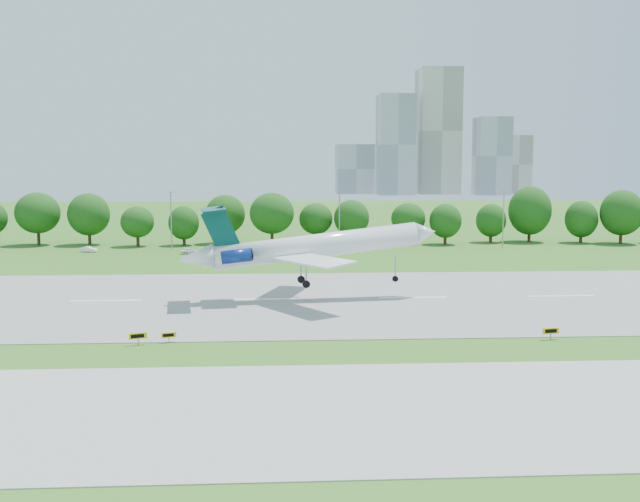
{
  "coord_description": "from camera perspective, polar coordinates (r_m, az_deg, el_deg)",
  "views": [
    {
      "loc": [
        2.53,
        -66.74,
        17.17
      ],
      "look_at": [
        7.31,
        18.0,
        7.19
      ],
      "focal_mm": 40.0,
      "sensor_mm": 36.0,
      "label": 1
    }
  ],
  "objects": [
    {
      "name": "ground",
      "position": [
        68.96,
        -5.28,
        -7.74
      ],
      "size": [
        600.0,
        600.0,
        0.0
      ],
      "primitive_type": "plane",
      "color": "#295B17",
      "rests_on": "ground"
    },
    {
      "name": "service_vehicle_b",
      "position": [
        144.08,
        -10.35,
        -0.0
      ],
      "size": [
        3.63,
        1.57,
        1.22
      ],
      "primitive_type": "imported",
      "rotation": [
        0.0,
        0.0,
        1.61
      ],
      "color": "white",
      "rests_on": "ground"
    },
    {
      "name": "tree_line",
      "position": [
        159.14,
        -4.14,
        2.73
      ],
      "size": [
        288.4,
        8.4,
        10.4
      ],
      "color": "#382314",
      "rests_on": "ground"
    },
    {
      "name": "skyline",
      "position": [
        467.84,
        8.91,
        8.26
      ],
      "size": [
        127.0,
        52.0,
        80.0
      ],
      "color": "#B2B2B7",
      "rests_on": "ground"
    },
    {
      "name": "airliner",
      "position": [
        92.12,
        -1.27,
        0.37
      ],
      "size": [
        34.11,
        24.51,
        10.62
      ],
      "rotation": [
        0.0,
        -0.1,
        0.14
      ],
      "color": "white",
      "rests_on": "ground"
    },
    {
      "name": "taxi_sign_centre",
      "position": [
        71.78,
        -14.35,
        -6.61
      ],
      "size": [
        1.69,
        0.75,
        1.21
      ],
      "rotation": [
        0.0,
        0.0,
        0.33
      ],
      "color": "gray",
      "rests_on": "ground"
    },
    {
      "name": "service_vehicle_a",
      "position": [
        152.47,
        -18.03,
        0.13
      ],
      "size": [
        3.67,
        2.02,
        1.15
      ],
      "primitive_type": "imported",
      "rotation": [
        0.0,
        0.0,
        1.33
      ],
      "color": "white",
      "rests_on": "ground"
    },
    {
      "name": "taxi_sign_left",
      "position": [
        72.11,
        -12.0,
        -6.61
      ],
      "size": [
        1.43,
        0.55,
        1.01
      ],
      "rotation": [
        0.0,
        0.0,
        0.28
      ],
      "color": "gray",
      "rests_on": "ground"
    },
    {
      "name": "light_poles",
      "position": [
        149.22,
        -5.16,
        2.52
      ],
      "size": [
        175.9,
        0.25,
        12.19
      ],
      "color": "gray",
      "rests_on": "ground"
    },
    {
      "name": "taxiway",
      "position": [
        51.72,
        -6.0,
        -12.67
      ],
      "size": [
        400.0,
        23.0,
        0.08
      ],
      "primitive_type": "cube",
      "color": "#ADADA8",
      "rests_on": "ground"
    },
    {
      "name": "taxi_sign_right",
      "position": [
        75.36,
        17.98,
        -6.11
      ],
      "size": [
        1.71,
        0.45,
        1.2
      ],
      "rotation": [
        0.0,
        0.0,
        0.15
      ],
      "color": "gray",
      "rests_on": "ground"
    },
    {
      "name": "runway",
      "position": [
        93.36,
        -4.74,
        -3.89
      ],
      "size": [
        400.0,
        45.0,
        0.08
      ],
      "primitive_type": "cube",
      "color": "gray",
      "rests_on": "ground"
    }
  ]
}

